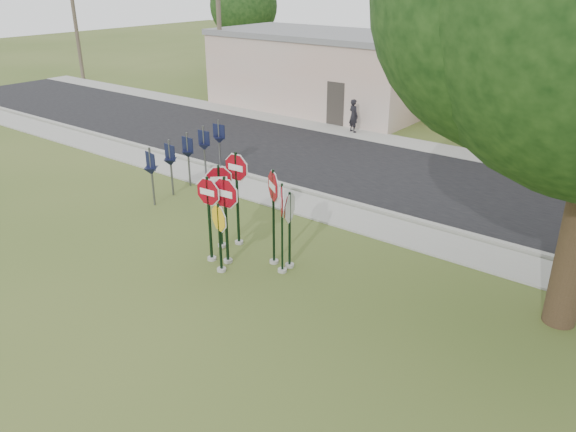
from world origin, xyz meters
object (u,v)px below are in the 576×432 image
Objects in this scene: stop_sign_yellow at (220,231)px; pedestrian at (353,116)px; stop_sign_center at (225,208)px; utility_pole_near at (219,15)px; stop_sign_left at (209,208)px.

pedestrian is at bearing 108.00° from stop_sign_yellow.
stop_sign_center is at bearing 113.69° from stop_sign_yellow.
stop_sign_center is 20.01m from utility_pole_near.
utility_pole_near is 5.99× the size of pedestrian.
stop_sign_yellow is (0.20, -0.46, -0.44)m from stop_sign_center.
pedestrian is at bearing -4.86° from utility_pole_near.
stop_sign_center is at bearing 129.30° from pedestrian.
stop_sign_yellow is 1.25× the size of pedestrian.
utility_pole_near reaches higher than stop_sign_yellow.
utility_pole_near is (-13.73, 14.16, 3.38)m from stop_sign_center.
stop_sign_left is at bearing 127.38° from pedestrian.
utility_pole_near is at bearing 132.84° from stop_sign_left.
stop_sign_center is 1.28× the size of stop_sign_yellow.
stop_sign_center reaches higher than stop_sign_left.
stop_sign_yellow reaches higher than pedestrian.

